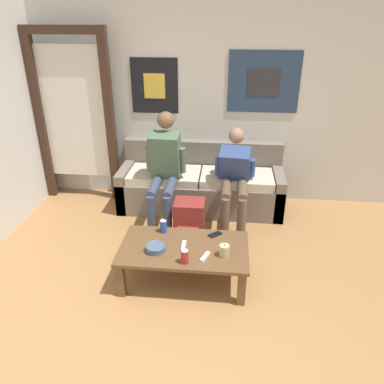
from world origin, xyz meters
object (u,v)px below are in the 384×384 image
at_px(drink_can_blue, 163,226).
at_px(game_controller_near_left, 205,257).
at_px(couch, 201,186).
at_px(person_seated_teen, 235,177).
at_px(pillar_candle, 224,251).
at_px(backpack, 189,221).
at_px(coffee_table, 184,252).
at_px(person_seated_adult, 164,167).
at_px(ceramic_bowl, 155,248).
at_px(cell_phone, 215,234).
at_px(game_controller_near_right, 184,246).
at_px(drink_can_red, 185,257).

height_order(drink_can_blue, game_controller_near_left, drink_can_blue).
height_order(couch, person_seated_teen, person_seated_teen).
height_order(pillar_candle, drink_can_blue, drink_can_blue).
relative_size(couch, backpack, 4.48).
bearing_deg(pillar_candle, drink_can_blue, 150.73).
bearing_deg(coffee_table, person_seated_adult, 108.02).
distance_m(couch, game_controller_near_left, 1.65).
height_order(coffee_table, drink_can_blue, drink_can_blue).
relative_size(person_seated_adult, ceramic_bowl, 7.20).
height_order(couch, cell_phone, couch).
relative_size(coffee_table, pillar_candle, 9.77).
xyz_separation_m(game_controller_near_right, cell_phone, (0.28, 0.23, -0.01)).
bearing_deg(drink_can_blue, cell_phone, -0.74).
distance_m(couch, person_seated_teen, 0.64).
bearing_deg(pillar_candle, ceramic_bowl, 179.05).
distance_m(person_seated_teen, ceramic_bowl, 1.40).
relative_size(couch, game_controller_near_left, 13.86).
relative_size(game_controller_near_right, cell_phone, 0.99).
bearing_deg(ceramic_bowl, backpack, 74.80).
relative_size(coffee_table, drink_can_blue, 9.39).
height_order(backpack, cell_phone, backpack).
relative_size(pillar_candle, cell_phone, 0.82).
bearing_deg(couch, pillar_candle, -78.13).
height_order(couch, ceramic_bowl, couch).
distance_m(couch, backpack, 0.79).
distance_m(coffee_table, game_controller_near_right, 0.07).
height_order(backpack, ceramic_bowl, backpack).
distance_m(person_seated_teen, drink_can_red, 1.42).
bearing_deg(drink_can_blue, drink_can_red, -60.62).
relative_size(coffee_table, person_seated_adult, 0.91).
xyz_separation_m(ceramic_bowl, pillar_candle, (0.61, -0.01, 0.02)).
bearing_deg(cell_phone, pillar_candle, -73.89).
distance_m(couch, drink_can_red, 1.73).
bearing_deg(person_seated_teen, drink_can_red, -107.01).
xyz_separation_m(person_seated_teen, drink_can_red, (-0.41, -1.35, -0.17)).
height_order(game_controller_near_left, game_controller_near_right, same).
height_order(person_seated_adult, backpack, person_seated_adult).
height_order(person_seated_teen, drink_can_red, person_seated_teen).
bearing_deg(coffee_table, person_seated_teen, 68.16).
bearing_deg(couch, cell_phone, -79.25).
bearing_deg(game_controller_near_left, coffee_table, 144.24).
bearing_deg(couch, game_controller_near_left, -84.07).
relative_size(person_seated_teen, drink_can_blue, 8.76).
distance_m(game_controller_near_right, cell_phone, 0.36).
xyz_separation_m(person_seated_adult, pillar_candle, (0.73, -1.20, -0.27)).
distance_m(drink_can_red, game_controller_near_right, 0.24).
bearing_deg(game_controller_near_right, pillar_candle, -15.13).
bearing_deg(person_seated_teen, couch, 137.87).
xyz_separation_m(pillar_candle, game_controller_near_right, (-0.37, 0.10, -0.04)).
relative_size(person_seated_adult, game_controller_near_right, 8.84).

